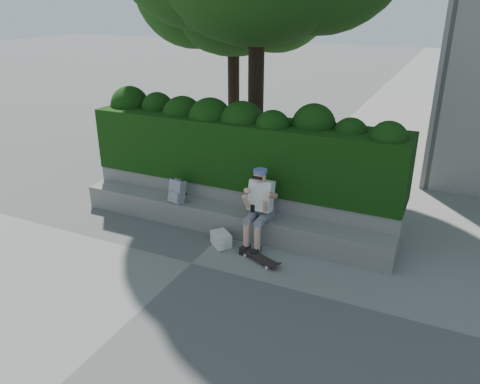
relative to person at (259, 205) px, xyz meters
The scene contains 8 objects.
ground 1.50m from the person, 124.43° to the right, with size 80.00×80.00×0.00m, color slate.
bench_ledge 0.92m from the person, 166.08° to the left, with size 6.00×0.45×0.45m, color gray.
planter_wall 1.05m from the person, 138.13° to the left, with size 6.00×0.50×0.75m, color gray.
hedge 1.29m from the person, 129.72° to the left, with size 6.00×1.00×1.20m, color black.
person is the anchor object (origin of this frame).
skateboard 0.90m from the person, 66.15° to the right, with size 0.75×0.46×0.08m.
backpack_plaid 1.70m from the person, behind, with size 0.29×0.16×0.43m, color #A7A6AB.
backpack_ground 0.91m from the person, 150.11° to the right, with size 0.37×0.26×0.24m, color silver.
Camera 1 is at (3.52, -5.61, 3.98)m, focal length 35.00 mm.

